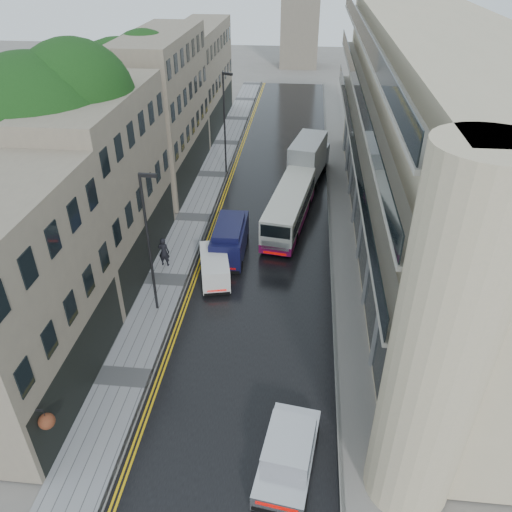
% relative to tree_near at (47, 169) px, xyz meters
% --- Properties ---
extents(road, '(9.00, 85.00, 0.02)m').
position_rel_tree_near_xyz_m(road, '(12.50, 7.50, -6.94)').
color(road, black).
rests_on(road, ground).
extents(left_sidewalk, '(2.70, 85.00, 0.12)m').
position_rel_tree_near_xyz_m(left_sidewalk, '(6.65, 7.50, -6.89)').
color(left_sidewalk, gray).
rests_on(left_sidewalk, ground).
extents(right_sidewalk, '(1.80, 85.00, 0.12)m').
position_rel_tree_near_xyz_m(right_sidewalk, '(17.90, 7.50, -6.89)').
color(right_sidewalk, slate).
rests_on(right_sidewalk, ground).
extents(old_shop_row, '(4.50, 56.00, 12.00)m').
position_rel_tree_near_xyz_m(old_shop_row, '(3.05, 10.00, -0.95)').
color(old_shop_row, gray).
rests_on(old_shop_row, ground).
extents(modern_block, '(8.00, 40.00, 14.00)m').
position_rel_tree_near_xyz_m(modern_block, '(22.80, 6.00, 0.05)').
color(modern_block, tan).
rests_on(modern_block, ground).
extents(tree_near, '(10.56, 10.56, 13.89)m').
position_rel_tree_near_xyz_m(tree_near, '(0.00, 0.00, 0.00)').
color(tree_near, black).
rests_on(tree_near, ground).
extents(tree_far, '(9.24, 9.24, 12.46)m').
position_rel_tree_near_xyz_m(tree_far, '(0.30, 13.00, -0.72)').
color(tree_far, black).
rests_on(tree_far, ground).
extents(cream_bus, '(3.68, 10.05, 2.68)m').
position_rel_tree_near_xyz_m(cream_bus, '(12.55, 4.77, -5.58)').
color(cream_bus, white).
rests_on(cream_bus, road).
extents(white_lorry, '(3.77, 7.88, 3.98)m').
position_rel_tree_near_xyz_m(white_lorry, '(13.90, 14.07, -4.94)').
color(white_lorry, beige).
rests_on(white_lorry, road).
extents(silver_hatchback, '(2.62, 4.81, 1.71)m').
position_rel_tree_near_xyz_m(silver_hatchback, '(13.74, -14.59, -6.07)').
color(silver_hatchback, '#B6B5BA').
rests_on(silver_hatchback, road).
extents(white_van, '(2.51, 4.16, 1.76)m').
position_rel_tree_near_xyz_m(white_van, '(9.23, -1.81, -6.05)').
color(white_van, silver).
rests_on(white_van, road).
extents(navy_van, '(2.05, 5.05, 2.57)m').
position_rel_tree_near_xyz_m(navy_van, '(9.28, 0.87, -5.64)').
color(navy_van, black).
rests_on(navy_van, road).
extents(pedestrian, '(0.77, 0.53, 2.01)m').
position_rel_tree_near_xyz_m(pedestrian, '(6.15, 0.78, -5.82)').
color(pedestrian, black).
rests_on(pedestrian, left_sidewalk).
extents(lamp_post_near, '(0.95, 0.23, 8.38)m').
position_rel_tree_near_xyz_m(lamp_post_near, '(6.83, -3.67, -2.64)').
color(lamp_post_near, black).
rests_on(lamp_post_near, left_sidewalk).
extents(lamp_post_far, '(0.99, 0.61, 8.78)m').
position_rel_tree_near_xyz_m(lamp_post_far, '(7.80, 16.38, -2.43)').
color(lamp_post_far, black).
rests_on(lamp_post_far, left_sidewalk).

